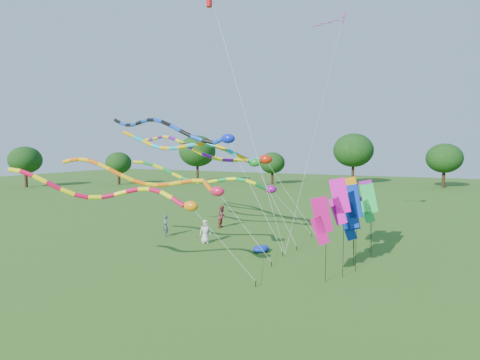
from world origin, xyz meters
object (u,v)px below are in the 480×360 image
at_px(person_a, 205,231).
at_px(person_b, 165,226).
at_px(person_c, 222,217).
at_px(tube_kite_red, 126,194).
at_px(blue_nylon_heap, 256,248).
at_px(tube_kite_orange, 158,179).

distance_m(person_a, person_b, 3.88).
bearing_deg(person_a, person_c, 73.08).
distance_m(tube_kite_red, person_b, 11.08).
bearing_deg(person_c, person_a, -169.81).
relative_size(blue_nylon_heap, person_b, 0.81).
bearing_deg(tube_kite_red, person_b, 95.56).
xyz_separation_m(person_a, person_b, (-3.84, 0.53, -0.01)).
relative_size(person_a, person_c, 0.90).
distance_m(blue_nylon_heap, person_a, 4.28).
bearing_deg(person_c, blue_nylon_heap, -142.14).
xyz_separation_m(blue_nylon_heap, person_c, (-5.74, 6.00, 0.72)).
bearing_deg(blue_nylon_heap, person_b, 172.02).
relative_size(person_a, person_b, 1.01).
height_order(blue_nylon_heap, person_b, person_b).
bearing_deg(tube_kite_red, blue_nylon_heap, 46.99).
bearing_deg(person_b, person_a, 25.36).
bearing_deg(person_a, tube_kite_orange, -133.99).
xyz_separation_m(blue_nylon_heap, person_a, (-4.19, 0.60, 0.62)).
distance_m(tube_kite_red, tube_kite_orange, 4.89).
relative_size(blue_nylon_heap, person_a, 0.80).
bearing_deg(person_c, tube_kite_red, -176.64).
bearing_deg(blue_nylon_heap, tube_kite_red, -112.48).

